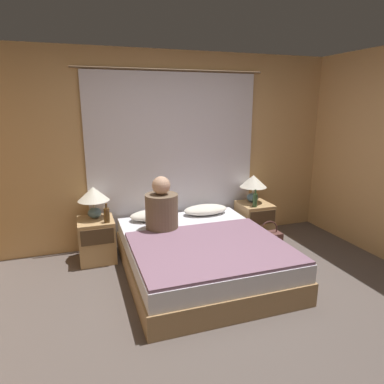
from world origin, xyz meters
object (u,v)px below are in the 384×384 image
object	(u,v)px
nightstand_left	(97,240)
handbag_on_floor	(268,241)
lamp_right	(253,183)
pillow_right	(206,210)
bed	(200,256)
beer_bottle_on_left_stand	(107,215)
beer_bottle_on_right_stand	(255,200)
person_left_in_bed	(162,209)
lamp_left	(93,196)
nightstand_right	(254,221)
pillow_left	(153,215)

from	to	relation	value
nightstand_left	handbag_on_floor	bearing A→B (deg)	-11.34
lamp_right	pillow_right	world-z (taller)	lamp_right
bed	beer_bottle_on_left_stand	size ratio (longest dim) A/B	8.53
handbag_on_floor	beer_bottle_on_right_stand	bearing A→B (deg)	101.36
person_left_in_bed	lamp_left	bearing A→B (deg)	150.83
pillow_right	nightstand_right	bearing A→B (deg)	-3.89
bed	beer_bottle_on_left_stand	bearing A→B (deg)	148.05
nightstand_right	nightstand_left	bearing A→B (deg)	180.00
person_left_in_bed	handbag_on_floor	world-z (taller)	person_left_in_bed
nightstand_right	person_left_in_bed	world-z (taller)	person_left_in_bed
beer_bottle_on_right_stand	pillow_left	bearing A→B (deg)	172.11
lamp_left	pillow_left	xyz separation A→B (m)	(0.71, -0.03, -0.30)
lamp_left	beer_bottle_on_left_stand	distance (m)	0.31
nightstand_left	person_left_in_bed	size ratio (longest dim) A/B	0.81
nightstand_right	person_left_in_bed	bearing A→B (deg)	-166.61
pillow_left	pillow_right	size ratio (longest dim) A/B	1.00
beer_bottle_on_right_stand	handbag_on_floor	distance (m)	0.56
nightstand_left	lamp_right	distance (m)	2.20
nightstand_right	lamp_left	size ratio (longest dim) A/B	1.33
pillow_right	handbag_on_floor	size ratio (longest dim) A/B	1.48
pillow_right	beer_bottle_on_left_stand	size ratio (longest dim) A/B	2.59
lamp_left	nightstand_left	bearing A→B (deg)	-90.00
nightstand_left	pillow_right	distance (m)	1.44
bed	nightstand_right	world-z (taller)	nightstand_right
handbag_on_floor	person_left_in_bed	bearing A→B (deg)	176.30
lamp_left	beer_bottle_on_left_stand	bearing A→B (deg)	-59.46
person_left_in_bed	handbag_on_floor	distance (m)	1.49
handbag_on_floor	pillow_right	bearing A→B (deg)	145.67
bed	pillow_left	distance (m)	0.89
bed	beer_bottle_on_right_stand	distance (m)	1.22
lamp_left	person_left_in_bed	size ratio (longest dim) A/B	0.60
lamp_left	pillow_left	size ratio (longest dim) A/B	0.65
beer_bottle_on_right_stand	handbag_on_floor	size ratio (longest dim) A/B	0.59
lamp_left	person_left_in_bed	bearing A→B (deg)	-29.17
nightstand_left	pillow_left	bearing A→B (deg)	3.89
nightstand_right	lamp_left	world-z (taller)	lamp_left
handbag_on_floor	nightstand_left	bearing A→B (deg)	168.66
nightstand_left	person_left_in_bed	world-z (taller)	person_left_in_bed
beer_bottle_on_right_stand	lamp_left	bearing A→B (deg)	174.13
lamp_left	pillow_right	distance (m)	1.45
nightstand_right	pillow_right	xyz separation A→B (m)	(-0.71, 0.05, 0.22)
bed	nightstand_right	size ratio (longest dim) A/B	3.81
beer_bottle_on_right_stand	nightstand_right	bearing A→B (deg)	59.78
bed	person_left_in_bed	size ratio (longest dim) A/B	3.07
lamp_left	lamp_right	xyz separation A→B (m)	(2.13, 0.00, 0.00)
nightstand_left	pillow_left	distance (m)	0.75
beer_bottle_on_right_stand	person_left_in_bed	bearing A→B (deg)	-171.54
nightstand_left	beer_bottle_on_right_stand	xyz separation A→B (m)	(2.05, -0.14, 0.35)
pillow_right	pillow_left	bearing A→B (deg)	180.00
beer_bottle_on_left_stand	handbag_on_floor	bearing A→B (deg)	-8.19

